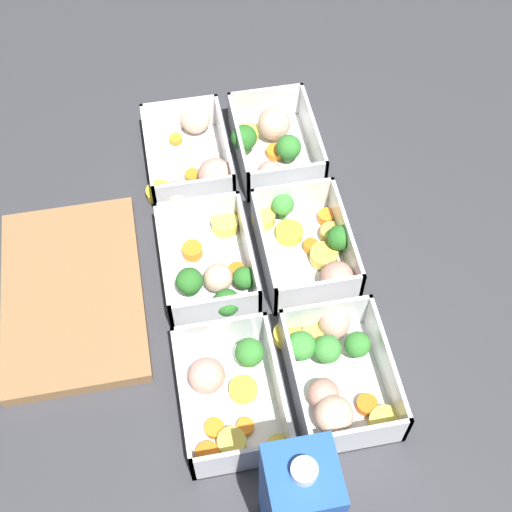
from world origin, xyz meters
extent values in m
plane|color=#38383D|center=(0.00, 0.00, 0.00)|extent=(4.00, 4.00, 0.00)
cube|color=white|center=(-0.19, -0.07, 0.00)|extent=(0.17, 0.12, 0.00)
cube|color=white|center=(-0.19, -0.12, 0.03)|extent=(0.17, 0.01, 0.06)
cube|color=white|center=(-0.19, -0.01, 0.03)|extent=(0.17, 0.01, 0.06)
cube|color=white|center=(-0.27, -0.07, 0.03)|extent=(0.01, 0.12, 0.06)
cube|color=white|center=(-0.11, -0.07, 0.03)|extent=(0.01, 0.12, 0.06)
cylinder|color=orange|center=(-0.23, -0.09, 0.01)|extent=(0.03, 0.03, 0.01)
sphere|color=#D19E8C|center=(-0.12, -0.08, 0.02)|extent=(0.05, 0.05, 0.04)
cylinder|color=#519448|center=(-0.15, -0.03, 0.01)|extent=(0.01, 0.01, 0.01)
sphere|color=#42933D|center=(-0.15, -0.03, 0.03)|extent=(0.04, 0.04, 0.04)
cylinder|color=#DBC647|center=(-0.12, -0.05, 0.01)|extent=(0.04, 0.04, 0.01)
sphere|color=beige|center=(-0.24, -0.05, 0.03)|extent=(0.05, 0.05, 0.05)
cylinder|color=#DBC647|center=(-0.25, -0.11, 0.01)|extent=(0.06, 0.06, 0.02)
sphere|color=tan|center=(-0.21, -0.04, 0.02)|extent=(0.04, 0.04, 0.04)
cylinder|color=#519448|center=(-0.16, -0.06, 0.01)|extent=(0.01, 0.01, 0.01)
sphere|color=#42933D|center=(-0.16, -0.06, 0.03)|extent=(0.04, 0.04, 0.04)
cylinder|color=yellow|center=(-0.12, -0.02, 0.01)|extent=(0.04, 0.04, 0.02)
cylinder|color=#49883F|center=(-0.16, -0.10, 0.01)|extent=(0.01, 0.01, 0.01)
sphere|color=#388433|center=(-0.16, -0.10, 0.03)|extent=(0.03, 0.03, 0.03)
cube|color=white|center=(0.00, -0.07, 0.00)|extent=(0.17, 0.12, 0.00)
cube|color=white|center=(0.00, -0.12, 0.03)|extent=(0.17, 0.01, 0.06)
cube|color=white|center=(0.00, -0.01, 0.03)|extent=(0.17, 0.01, 0.06)
cube|color=white|center=(-0.08, -0.07, 0.03)|extent=(0.01, 0.12, 0.06)
cube|color=white|center=(0.08, -0.07, 0.03)|extent=(0.01, 0.12, 0.06)
cylinder|color=orange|center=(0.01, -0.08, 0.01)|extent=(0.03, 0.03, 0.01)
cylinder|color=yellow|center=(0.04, -0.05, 0.01)|extent=(0.05, 0.05, 0.01)
cylinder|color=orange|center=(0.05, -0.11, 0.01)|extent=(0.03, 0.03, 0.01)
cylinder|color=#DBC647|center=(0.07, -0.02, 0.01)|extent=(0.04, 0.04, 0.02)
sphere|color=tan|center=(-0.06, -0.10, 0.03)|extent=(0.06, 0.06, 0.04)
cylinder|color=#407A37|center=(0.00, -0.11, 0.01)|extent=(0.01, 0.01, 0.02)
sphere|color=#2D7228|center=(0.00, -0.11, 0.03)|extent=(0.03, 0.03, 0.03)
cylinder|color=#DBC647|center=(0.02, -0.11, 0.01)|extent=(0.04, 0.04, 0.02)
cylinder|color=#519448|center=(0.07, -0.05, 0.01)|extent=(0.01, 0.01, 0.02)
sphere|color=#42933D|center=(0.07, -0.05, 0.03)|extent=(0.03, 0.03, 0.03)
cylinder|color=#DBC647|center=(-0.01, -0.09, 0.01)|extent=(0.04, 0.04, 0.02)
cube|color=white|center=(0.19, -0.07, 0.00)|extent=(0.17, 0.12, 0.00)
cube|color=white|center=(0.19, -0.12, 0.03)|extent=(0.17, 0.01, 0.06)
cube|color=white|center=(0.19, -0.01, 0.03)|extent=(0.17, 0.01, 0.06)
cube|color=white|center=(0.11, -0.07, 0.03)|extent=(0.01, 0.12, 0.06)
cube|color=white|center=(0.27, -0.07, 0.03)|extent=(0.01, 0.12, 0.06)
cylinder|color=#407A37|center=(0.20, -0.02, 0.01)|extent=(0.01, 0.01, 0.02)
sphere|color=#2D7228|center=(0.20, -0.02, 0.04)|extent=(0.04, 0.04, 0.04)
sphere|color=#D19E8C|center=(0.14, -0.05, 0.02)|extent=(0.05, 0.05, 0.04)
cylinder|color=#DBC647|center=(0.23, -0.03, 0.01)|extent=(0.05, 0.05, 0.02)
cylinder|color=orange|center=(0.19, -0.07, 0.01)|extent=(0.04, 0.04, 0.01)
cylinder|color=#49883F|center=(0.17, -0.08, 0.01)|extent=(0.01, 0.01, 0.01)
sphere|color=#388433|center=(0.17, -0.08, 0.03)|extent=(0.04, 0.04, 0.04)
sphere|color=beige|center=(0.23, -0.07, 0.03)|extent=(0.07, 0.07, 0.05)
cube|color=white|center=(-0.19, 0.07, 0.00)|extent=(0.17, 0.12, 0.00)
cube|color=white|center=(-0.19, 0.01, 0.03)|extent=(0.17, 0.01, 0.06)
cube|color=white|center=(-0.19, 0.12, 0.03)|extent=(0.17, 0.01, 0.06)
cube|color=white|center=(-0.27, 0.07, 0.03)|extent=(0.01, 0.12, 0.06)
cube|color=white|center=(-0.11, 0.07, 0.03)|extent=(0.01, 0.12, 0.06)
cylinder|color=#DBC647|center=(-0.24, 0.07, 0.01)|extent=(0.05, 0.05, 0.02)
cylinder|color=orange|center=(-0.23, 0.06, 0.01)|extent=(0.03, 0.03, 0.01)
cylinder|color=orange|center=(-0.22, 0.09, 0.01)|extent=(0.03, 0.03, 0.01)
cylinder|color=#DBC647|center=(-0.26, 0.02, 0.01)|extent=(0.03, 0.03, 0.01)
cylinder|color=#49883F|center=(-0.14, 0.03, 0.01)|extent=(0.01, 0.01, 0.01)
sphere|color=#388433|center=(-0.14, 0.03, 0.03)|extent=(0.04, 0.04, 0.04)
cylinder|color=yellow|center=(-0.18, 0.05, 0.01)|extent=(0.05, 0.05, 0.01)
cylinder|color=orange|center=(-0.25, 0.10, 0.01)|extent=(0.04, 0.04, 0.01)
sphere|color=#D19E8C|center=(-0.16, 0.09, 0.03)|extent=(0.06, 0.06, 0.04)
cube|color=white|center=(0.00, 0.07, 0.00)|extent=(0.17, 0.12, 0.00)
cube|color=white|center=(0.00, 0.01, 0.03)|extent=(0.17, 0.01, 0.06)
cube|color=white|center=(0.00, 0.12, 0.03)|extent=(0.17, 0.01, 0.06)
cube|color=white|center=(-0.08, 0.07, 0.03)|extent=(0.01, 0.12, 0.06)
cube|color=white|center=(0.08, 0.07, 0.03)|extent=(0.01, 0.12, 0.06)
cylinder|color=#DBC647|center=(0.07, 0.03, 0.01)|extent=(0.05, 0.05, 0.02)
cylinder|color=orange|center=(-0.01, 0.03, 0.01)|extent=(0.03, 0.03, 0.01)
cylinder|color=#407A37|center=(-0.03, 0.02, 0.01)|extent=(0.01, 0.01, 0.01)
sphere|color=#2D7228|center=(-0.03, 0.02, 0.03)|extent=(0.03, 0.03, 0.03)
cylinder|color=orange|center=(0.03, 0.08, 0.01)|extent=(0.03, 0.03, 0.02)
cylinder|color=#407A37|center=(-0.07, 0.05, 0.01)|extent=(0.01, 0.01, 0.02)
sphere|color=#2D7228|center=(-0.07, 0.05, 0.03)|extent=(0.03, 0.03, 0.03)
cylinder|color=#407A37|center=(-0.03, 0.09, 0.01)|extent=(0.01, 0.01, 0.01)
sphere|color=#2D7228|center=(-0.03, 0.09, 0.03)|extent=(0.04, 0.04, 0.04)
sphere|color=beige|center=(-0.03, 0.06, 0.02)|extent=(0.05, 0.05, 0.04)
cube|color=white|center=(0.19, 0.07, 0.00)|extent=(0.17, 0.12, 0.00)
cube|color=white|center=(0.19, 0.01, 0.03)|extent=(0.17, 0.01, 0.06)
cube|color=white|center=(0.19, 0.12, 0.03)|extent=(0.17, 0.01, 0.06)
cube|color=white|center=(0.11, 0.07, 0.03)|extent=(0.01, 0.12, 0.06)
cube|color=white|center=(0.27, 0.07, 0.03)|extent=(0.01, 0.12, 0.06)
cylinder|color=yellow|center=(0.14, 0.11, 0.01)|extent=(0.05, 0.05, 0.01)
sphere|color=#D19E8C|center=(0.14, 0.03, 0.03)|extent=(0.06, 0.06, 0.05)
cylinder|color=orange|center=(0.17, 0.06, 0.01)|extent=(0.03, 0.03, 0.01)
sphere|color=beige|center=(0.26, 0.04, 0.03)|extent=(0.06, 0.06, 0.05)
cylinder|color=orange|center=(0.24, 0.08, 0.01)|extent=(0.02, 0.02, 0.01)
sphere|color=#D19E8C|center=(0.12, 0.09, 0.02)|extent=(0.04, 0.04, 0.04)
cube|color=blue|center=(-0.35, 0.02, 0.10)|extent=(0.07, 0.07, 0.19)
cylinder|color=white|center=(-0.35, 0.02, 0.20)|extent=(0.02, 0.02, 0.01)
cube|color=olive|center=(-0.01, 0.24, 0.01)|extent=(0.28, 0.18, 0.02)
camera|label=1|loc=(-0.53, 0.10, 0.80)|focal=50.00mm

